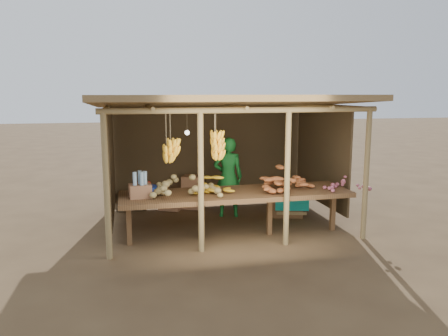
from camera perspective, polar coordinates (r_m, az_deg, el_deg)
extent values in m
plane|color=brown|center=(8.52, 0.00, -6.98)|extent=(60.00, 60.00, 0.00)
cylinder|color=#947A4C|center=(6.61, -15.11, -2.42)|extent=(0.09, 0.09, 2.20)
cylinder|color=#947A4C|center=(7.66, 18.09, -0.91)|extent=(0.09, 0.09, 2.20)
cylinder|color=#947A4C|center=(9.56, -14.40, 1.32)|extent=(0.09, 0.09, 2.20)
cylinder|color=#947A4C|center=(10.32, 9.61, 2.10)|extent=(0.09, 0.09, 2.20)
cylinder|color=#947A4C|center=(6.69, -3.04, -1.94)|extent=(0.09, 0.09, 2.20)
cylinder|color=#947A4C|center=(7.05, 8.25, -1.42)|extent=(0.09, 0.09, 2.20)
cylinder|color=#947A4C|center=(6.71, 2.83, 7.57)|extent=(4.40, 0.09, 0.09)
cylinder|color=#947A4C|center=(9.63, -1.98, 8.26)|extent=(4.40, 0.09, 0.09)
cube|color=olive|center=(8.16, 0.00, 8.61)|extent=(4.70, 3.50, 0.28)
cube|color=#4B3A23|center=(9.69, -1.92, 2.39)|extent=(4.20, 0.04, 1.98)
cube|color=#4B3A23|center=(8.26, -14.54, 0.79)|extent=(0.04, 2.40, 1.98)
cube|color=#4B3A23|center=(9.11, 12.59, 1.69)|extent=(0.04, 2.40, 1.98)
cube|color=brown|center=(7.43, 1.61, -3.43)|extent=(3.90, 1.05, 0.08)
cube|color=brown|center=(7.32, -12.31, -7.11)|extent=(0.08, 0.08, 0.72)
cube|color=brown|center=(7.41, -2.94, -6.67)|extent=(0.08, 0.08, 0.72)
cube|color=brown|center=(7.70, 5.95, -6.08)|extent=(0.08, 0.08, 0.72)
cube|color=brown|center=(8.15, 14.01, -5.43)|extent=(0.08, 0.08, 0.72)
cylinder|color=navy|center=(7.31, -10.28, -2.91)|extent=(0.40, 0.40, 0.14)
cube|color=#956243|center=(7.13, -10.88, -2.96)|extent=(0.37, 0.30, 0.22)
imported|color=#176A26|center=(8.69, 0.54, -1.20)|extent=(0.65, 0.49, 1.60)
cube|color=brown|center=(8.96, 8.24, -4.42)|extent=(0.71, 0.64, 0.55)
cube|color=#0D998B|center=(8.89, 8.29, -2.54)|extent=(0.78, 0.72, 0.05)
cube|color=#956243|center=(9.38, -4.03, -4.20)|extent=(0.54, 0.49, 0.35)
cube|color=#956243|center=(9.30, -4.06, -2.09)|extent=(0.54, 0.49, 0.35)
cube|color=#956243|center=(9.32, -6.98, -4.34)|extent=(0.54, 0.49, 0.35)
ellipsoid|color=#4B3A23|center=(9.43, -13.09, -4.17)|extent=(0.38, 0.38, 0.52)
ellipsoid|color=#4B3A23|center=(9.43, -10.98, -4.09)|extent=(0.38, 0.38, 0.52)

